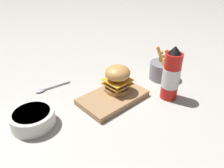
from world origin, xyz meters
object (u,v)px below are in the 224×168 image
Objects in this scene: serving_board at (112,98)px; side_bowl at (33,118)px; burger at (117,78)px; ketchup_bottle at (171,75)px; fries_basket at (162,70)px; spoon at (46,89)px.

side_bowl reaches higher than serving_board.
serving_board is 2.39× the size of burger.
ketchup_bottle reaches higher than serving_board.
fries_basket reaches higher than burger.
ketchup_bottle is at bearing 133.58° from burger.
fries_basket is at bearing 156.62° from spoon.
burger is (-0.04, -0.01, 0.06)m from serving_board.
serving_board is 0.28m from spoon.
serving_board is 1.65× the size of spoon.
spoon is (0.32, -0.37, -0.09)m from ketchup_bottle.
fries_basket reaches higher than serving_board.
spoon is at bearing -31.23° from fries_basket.
ketchup_bottle is at bearing 139.06° from spoon.
fries_basket is 0.57m from side_bowl.
spoon is (0.15, -0.24, -0.01)m from serving_board.
spoon is at bearing -50.38° from burger.
side_bowl is (0.28, -0.07, 0.02)m from serving_board.
burger is 0.74× the size of side_bowl.
ketchup_bottle is 1.48× the size of side_bowl.
ketchup_bottle is (-0.17, 0.13, 0.08)m from serving_board.
ketchup_bottle is at bearing 156.12° from side_bowl.
ketchup_bottle reaches higher than burger.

